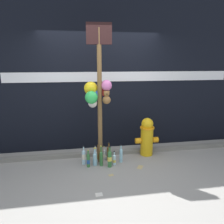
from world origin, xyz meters
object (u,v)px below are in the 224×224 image
bottle_10 (95,158)px  bottle_0 (84,157)px  bottle_7 (121,155)px  bottle_9 (114,159)px  memorial_post (97,87)px  bottle_3 (101,158)px  bottle_6 (110,158)px  bottle_5 (99,151)px  fire_hydrant (147,136)px  bottle_1 (109,153)px  bottle_2 (95,156)px  bottle_4 (104,155)px  bottle_8 (88,160)px

bottle_10 → bottle_0: bearing=161.0°
bottle_7 → bottle_9: (-0.15, -0.09, -0.04)m
memorial_post → bottle_3: 1.31m
bottle_6 → bottle_5: bearing=113.9°
fire_hydrant → bottle_1: fire_hydrant is taller
bottle_6 → bottle_9: size_ratio=1.47×
bottle_10 → bottle_7: bearing=5.5°
bottle_2 → bottle_5: (0.08, 0.14, 0.04)m
memorial_post → bottle_2: bearing=-138.3°
bottle_4 → bottle_7: bearing=-24.6°
bottle_0 → bottle_10: (0.21, -0.07, -0.01)m
memorial_post → bottle_3: (0.03, -0.20, -1.30)m
fire_hydrant → bottle_10: size_ratio=2.30×
bottle_3 → bottle_6: bottle_6 is taller
bottle_4 → bottle_7: size_ratio=0.82×
bottle_6 → bottle_10: bottle_6 is taller
bottle_3 → bottle_9: size_ratio=1.45×
bottle_0 → bottle_4: (0.40, 0.12, -0.04)m
bottle_3 → memorial_post: bearing=98.7°
memorial_post → bottle_2: memorial_post is taller
bottle_1 → bottle_6: size_ratio=0.92×
bottle_3 → bottle_7: (0.39, 0.09, -0.01)m
bottle_1 → bottle_5: bottle_5 is taller
bottle_0 → bottle_9: 0.58m
memorial_post → bottle_6: size_ratio=6.38×
bottle_4 → bottle_6: size_ratio=0.72×
bottle_2 → bottle_1: bearing=14.6°
bottle_0 → bottle_7: 0.71m
bottle_0 → bottle_2: bottle_0 is taller
bottle_5 → bottle_6: (0.16, -0.36, 0.00)m
memorial_post → bottle_3: size_ratio=6.48×
bottle_1 → bottle_8: 0.47m
bottle_1 → bottle_3: bearing=-129.2°
bottle_5 → bottle_9: size_ratio=1.52×
bottle_3 → bottle_10: bearing=159.0°
bottle_6 → bottle_7: size_ratio=1.14×
bottle_5 → bottle_6: size_ratio=1.03×
bottle_3 → bottle_7: 0.41m
fire_hydrant → bottle_8: fire_hydrant is taller
bottle_3 → bottle_10: bottle_3 is taller
bottle_5 → bottle_6: 0.40m
bottle_10 → fire_hydrant: bearing=15.4°
fire_hydrant → bottle_0: (-1.31, -0.23, -0.24)m
bottle_6 → bottle_0: bearing=157.9°
bottle_6 → bottle_9: bottle_6 is taller
bottle_6 → bottle_8: 0.39m
bottle_0 → bottle_8: bottle_0 is taller
bottle_9 → bottle_10: 0.36m
bottle_5 → bottle_10: size_ratio=1.21×
fire_hydrant → bottle_3: size_ratio=2.00×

